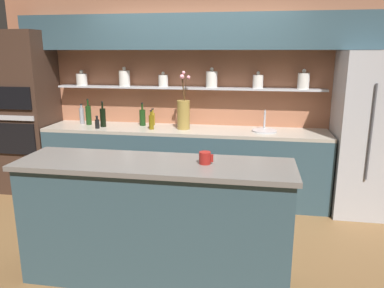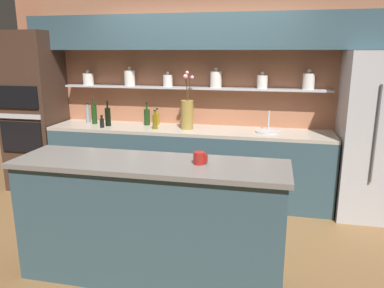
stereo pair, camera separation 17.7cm
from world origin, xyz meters
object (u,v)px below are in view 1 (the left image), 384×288
coffee_mug (205,158)px  bottle_wine_4 (142,117)px  bottle_spirit_1 (82,115)px  bottle_oil_3 (153,118)px  sink_fixture (264,129)px  flower_vase (184,113)px  bottle_wine_2 (89,115)px  refrigerator (376,135)px  bottle_oil_6 (151,122)px  bottle_sauce_0 (97,123)px  bottle_wine_5 (103,117)px  oven_tower (26,113)px

coffee_mug → bottle_wine_4: bearing=119.8°
bottle_spirit_1 → bottle_oil_3: (0.96, 0.06, -0.03)m
sink_fixture → bottle_oil_3: 1.45m
flower_vase → bottle_spirit_1: (-1.41, 0.12, -0.09)m
bottle_wine_2 → coffee_mug: (1.80, -1.82, 0.02)m
flower_vase → coffee_mug: bearing=-73.9°
sink_fixture → bottle_wine_2: bearing=178.8°
refrigerator → bottle_wine_2: refrigerator is taller
refrigerator → bottle_wine_4: (-2.82, 0.16, 0.09)m
bottle_oil_6 → sink_fixture: bearing=4.5°
bottle_spirit_1 → coffee_mug: (1.92, -1.88, 0.03)m
sink_fixture → bottle_oil_3: (-1.44, 0.17, 0.06)m
bottle_wine_2 → flower_vase: bearing=-3.1°
bottle_wine_2 → bottle_sauce_0: bearing=-46.0°
bottle_sauce_0 → coffee_mug: (1.58, -1.60, 0.08)m
sink_fixture → bottle_sauce_0: 2.08m
sink_fixture → bottle_wine_5: 2.04m
bottle_oil_6 → oven_tower: bearing=176.9°
refrigerator → bottle_wine_2: size_ratio=5.49×
oven_tower → bottle_wine_5: 1.10m
sink_fixture → bottle_sauce_0: sink_fixture is taller
refrigerator → bottle_oil_6: bearing=-178.7°
bottle_wine_2 → bottle_oil_3: bearing=8.0°
oven_tower → bottle_oil_6: (1.76, -0.10, -0.04)m
sink_fixture → bottle_oil_3: sink_fixture is taller
bottle_oil_3 → bottle_wine_2: bearing=-172.0°
oven_tower → bottle_wine_2: (0.86, 0.06, -0.01)m
bottle_sauce_0 → bottle_wine_2: size_ratio=0.47×
bottle_oil_3 → bottle_oil_6: bottle_oil_6 is taller
bottle_wine_2 → bottle_wine_4: (0.72, 0.06, -0.02)m
oven_tower → bottle_spirit_1: 0.75m
bottle_wine_4 → bottle_wine_2: bearing=-175.1°
oven_tower → bottle_oil_3: size_ratio=9.71×
flower_vase → bottle_oil_6: 0.41m
bottle_wine_2 → bottle_oil_6: bearing=-9.8°
bottle_wine_5 → bottle_wine_2: bearing=157.5°
bottle_spirit_1 → bottle_wine_2: bottle_wine_2 is taller
bottle_spirit_1 → refrigerator: bearing=-2.4°
oven_tower → bottle_spirit_1: size_ratio=7.98×
coffee_mug → flower_vase: bearing=106.1°
bottle_wine_4 → flower_vase: bearing=-12.9°
oven_tower → sink_fixture: (3.14, 0.01, -0.12)m
coffee_mug → refrigerator: bearing=44.7°
coffee_mug → bottle_sauce_0: bearing=134.7°
bottle_spirit_1 → bottle_oil_3: bottle_spirit_1 is taller
refrigerator → bottle_wine_4: 2.83m
oven_tower → bottle_sauce_0: size_ratio=13.18×
oven_tower → bottle_wine_5: size_ratio=6.47×
bottle_wine_4 → bottle_oil_6: (0.18, -0.22, -0.01)m
bottle_spirit_1 → coffee_mug: bottle_spirit_1 is taller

